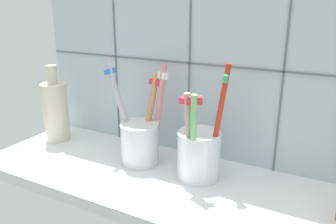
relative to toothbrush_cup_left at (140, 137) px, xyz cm
name	(u,v)px	position (x,y,z in cm)	size (l,w,h in cm)	color
counter_slab	(160,182)	(5.69, -3.24, -5.64)	(64.00, 22.00, 2.00)	silver
tile_wall_back	(193,42)	(5.69, 8.76, 15.85)	(64.00, 2.20, 45.00)	#B2C1CC
toothbrush_cup_left	(140,137)	(0.00, 0.00, 0.00)	(10.87, 8.58, 18.22)	silver
toothbrush_cup_right	(199,152)	(11.38, -0.49, -0.06)	(8.07, 7.40, 18.98)	silver
ceramic_vase	(56,110)	(-20.64, 0.53, 1.69)	(4.98, 4.98, 15.53)	beige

